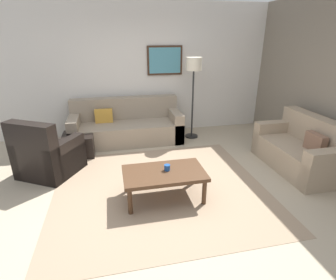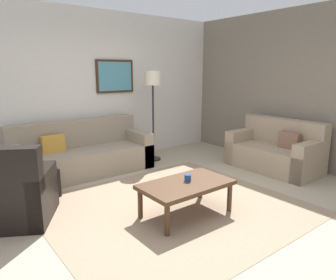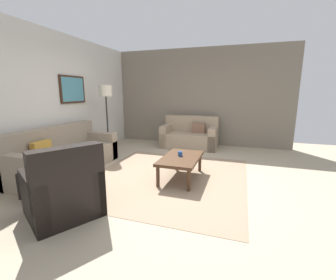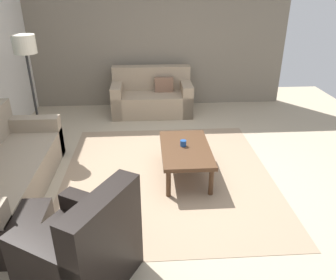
{
  "view_description": "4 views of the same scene",
  "coord_description": "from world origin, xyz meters",
  "px_view_note": "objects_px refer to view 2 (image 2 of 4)",
  "views": [
    {
      "loc": [
        -0.6,
        -3.3,
        2.11
      ],
      "look_at": [
        0.13,
        0.04,
        0.75
      ],
      "focal_mm": 28.04,
      "sensor_mm": 36.0,
      "label": 1
    },
    {
      "loc": [
        -2.32,
        -2.88,
        1.72
      ],
      "look_at": [
        -0.07,
        0.0,
        0.9
      ],
      "focal_mm": 33.29,
      "sensor_mm": 36.0,
      "label": 2
    },
    {
      "loc": [
        -3.76,
        -1.24,
        1.55
      ],
      "look_at": [
        0.07,
        0.02,
        0.69
      ],
      "focal_mm": 24.11,
      "sensor_mm": 36.0,
      "label": 3
    },
    {
      "loc": [
        -3.82,
        0.24,
        2.37
      ],
      "look_at": [
        -0.24,
        0.01,
        0.65
      ],
      "focal_mm": 35.24,
      "sensor_mm": 36.0,
      "label": 4
    }
  ],
  "objects_px": {
    "lamp_standing": "(153,87)",
    "armchair_leather": "(12,198)",
    "couch_loveseat": "(276,152)",
    "ottoman": "(34,182)",
    "coffee_table": "(186,187)",
    "couch_main": "(81,155)",
    "cup": "(188,178)",
    "framed_artwork": "(115,76)"
  },
  "relations": [
    {
      "from": "lamp_standing",
      "to": "armchair_leather",
      "type": "bearing_deg",
      "value": -157.38
    },
    {
      "from": "couch_loveseat",
      "to": "ottoman",
      "type": "bearing_deg",
      "value": 159.93
    },
    {
      "from": "armchair_leather",
      "to": "ottoman",
      "type": "xyz_separation_m",
      "value": [
        0.42,
        0.72,
        -0.11
      ]
    },
    {
      "from": "armchair_leather",
      "to": "coffee_table",
      "type": "xyz_separation_m",
      "value": [
        1.7,
        -1.04,
        0.05
      ]
    },
    {
      "from": "couch_main",
      "to": "cup",
      "type": "xyz_separation_m",
      "value": [
        0.4,
        -2.31,
        0.15
      ]
    },
    {
      "from": "ottoman",
      "to": "lamp_standing",
      "type": "distance_m",
      "value": 2.69
    },
    {
      "from": "couch_loveseat",
      "to": "coffee_table",
      "type": "bearing_deg",
      "value": -171.01
    },
    {
      "from": "couch_loveseat",
      "to": "cup",
      "type": "relative_size",
      "value": 18.84
    },
    {
      "from": "couch_main",
      "to": "lamp_standing",
      "type": "height_order",
      "value": "lamp_standing"
    },
    {
      "from": "ottoman",
      "to": "framed_artwork",
      "type": "distance_m",
      "value": 2.54
    },
    {
      "from": "couch_loveseat",
      "to": "framed_artwork",
      "type": "bearing_deg",
      "value": 128.46
    },
    {
      "from": "coffee_table",
      "to": "ottoman",
      "type": "bearing_deg",
      "value": 126.11
    },
    {
      "from": "coffee_table",
      "to": "cup",
      "type": "height_order",
      "value": "cup"
    },
    {
      "from": "armchair_leather",
      "to": "framed_artwork",
      "type": "distance_m",
      "value": 3.14
    },
    {
      "from": "couch_main",
      "to": "coffee_table",
      "type": "distance_m",
      "value": 2.36
    },
    {
      "from": "ottoman",
      "to": "coffee_table",
      "type": "bearing_deg",
      "value": -53.89
    },
    {
      "from": "couch_main",
      "to": "framed_artwork",
      "type": "relative_size",
      "value": 2.95
    },
    {
      "from": "armchair_leather",
      "to": "lamp_standing",
      "type": "bearing_deg",
      "value": 22.62
    },
    {
      "from": "coffee_table",
      "to": "cup",
      "type": "bearing_deg",
      "value": 29.88
    },
    {
      "from": "armchair_leather",
      "to": "ottoman",
      "type": "relative_size",
      "value": 1.95
    },
    {
      "from": "armchair_leather",
      "to": "cup",
      "type": "height_order",
      "value": "armchair_leather"
    },
    {
      "from": "lamp_standing",
      "to": "framed_artwork",
      "type": "bearing_deg",
      "value": 131.42
    },
    {
      "from": "couch_main",
      "to": "couch_loveseat",
      "type": "relative_size",
      "value": 1.47
    },
    {
      "from": "couch_loveseat",
      "to": "cup",
      "type": "bearing_deg",
      "value": -171.48
    },
    {
      "from": "couch_main",
      "to": "couch_loveseat",
      "type": "distance_m",
      "value": 3.42
    },
    {
      "from": "couch_loveseat",
      "to": "framed_artwork",
      "type": "relative_size",
      "value": 2.0
    },
    {
      "from": "cup",
      "to": "framed_artwork",
      "type": "bearing_deg",
      "value": 78.82
    },
    {
      "from": "ottoman",
      "to": "framed_artwork",
      "type": "height_order",
      "value": "framed_artwork"
    },
    {
      "from": "couch_main",
      "to": "cup",
      "type": "distance_m",
      "value": 2.35
    },
    {
      "from": "ottoman",
      "to": "lamp_standing",
      "type": "xyz_separation_m",
      "value": [
        2.36,
        0.44,
        1.21
      ]
    },
    {
      "from": "armchair_leather",
      "to": "framed_artwork",
      "type": "bearing_deg",
      "value": 36.78
    },
    {
      "from": "couch_main",
      "to": "coffee_table",
      "type": "relative_size",
      "value": 2.07
    },
    {
      "from": "armchair_leather",
      "to": "coffee_table",
      "type": "distance_m",
      "value": 2.0
    },
    {
      "from": "framed_artwork",
      "to": "ottoman",
      "type": "bearing_deg",
      "value": -152.0
    },
    {
      "from": "couch_loveseat",
      "to": "couch_main",
      "type": "bearing_deg",
      "value": 145.34
    },
    {
      "from": "couch_main",
      "to": "lamp_standing",
      "type": "distance_m",
      "value": 1.81
    },
    {
      "from": "lamp_standing",
      "to": "framed_artwork",
      "type": "xyz_separation_m",
      "value": [
        -0.49,
        0.55,
        0.2
      ]
    },
    {
      "from": "framed_artwork",
      "to": "couch_loveseat",
      "type": "bearing_deg",
      "value": -51.54
    },
    {
      "from": "ottoman",
      "to": "lamp_standing",
      "type": "height_order",
      "value": "lamp_standing"
    },
    {
      "from": "couch_main",
      "to": "armchair_leather",
      "type": "bearing_deg",
      "value": -136.29
    },
    {
      "from": "couch_loveseat",
      "to": "lamp_standing",
      "type": "xyz_separation_m",
      "value": [
        -1.39,
        1.81,
        1.11
      ]
    },
    {
      "from": "couch_main",
      "to": "framed_artwork",
      "type": "bearing_deg",
      "value": 24.06
    }
  ]
}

